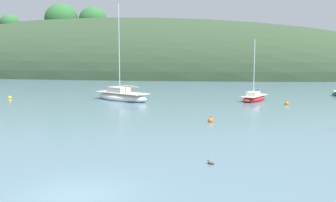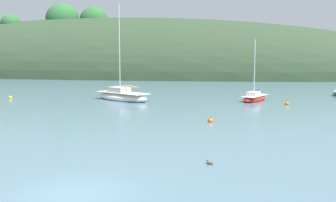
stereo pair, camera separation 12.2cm
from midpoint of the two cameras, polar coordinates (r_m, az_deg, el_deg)
ground_plane at (r=16.24m, az=-13.28°, el=-12.82°), size 400.00×400.00×0.00m
far_shoreline_hill at (r=95.91m, az=-8.79°, el=3.74°), size 150.00×36.00×30.13m
sailboat_navy_dinghy at (r=45.78m, az=12.07°, el=0.45°), size 3.50×5.19×6.96m
sailboat_teal_outer at (r=45.64m, az=-6.67°, el=0.68°), size 7.59×5.85×11.00m
mooring_buoy_inner at (r=43.22m, az=16.44°, el=-0.35°), size 0.44×0.44×0.54m
mooring_buoy_channel at (r=50.30m, az=-21.63°, el=0.45°), size 0.44×0.44×0.54m
mooring_buoy_outer at (r=31.45m, az=5.97°, el=-2.78°), size 0.44×0.44×0.54m
duck_straggler at (r=19.89m, az=5.91°, el=-8.79°), size 0.41×0.32×0.24m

